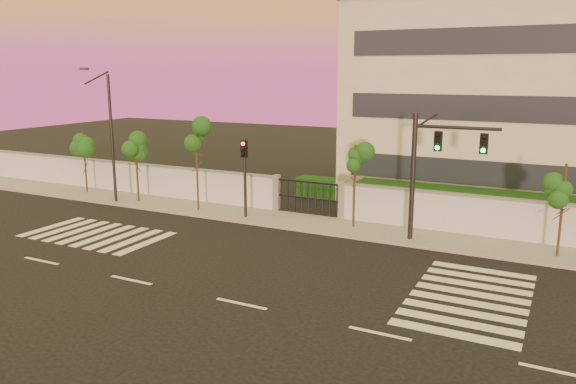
{
  "coord_description": "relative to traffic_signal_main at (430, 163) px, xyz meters",
  "views": [
    {
      "loc": [
        9.72,
        -15.55,
        7.92
      ],
      "look_at": [
        -1.23,
        6.0,
        2.72
      ],
      "focal_mm": 35.0,
      "sensor_mm": 36.0,
      "label": 1
    }
  ],
  "objects": [
    {
      "name": "traffic_signal_secondary",
      "position": [
        -9.87,
        -0.01,
        -1.0
      ],
      "size": [
        0.35,
        0.34,
        4.49
      ],
      "rotation": [
        0.0,
        0.0,
        0.1
      ],
      "color": "black",
      "rests_on": "ground"
    },
    {
      "name": "street_tree_a",
      "position": [
        -22.47,
        0.78,
        -0.77
      ],
      "size": [
        1.4,
        1.11,
        4.19
      ],
      "color": "#382314",
      "rests_on": "ground"
    },
    {
      "name": "street_tree_b",
      "position": [
        -17.65,
        0.3,
        -0.8
      ],
      "size": [
        1.54,
        1.23,
        4.14
      ],
      "color": "#382314",
      "rests_on": "ground"
    },
    {
      "name": "institutional_building",
      "position": [
        4.93,
        12.1,
        2.31
      ],
      "size": [
        24.4,
        12.4,
        12.25
      ],
      "color": "beige",
      "rests_on": "ground"
    },
    {
      "name": "street_tree_e",
      "position": [
        5.58,
        0.36,
        -0.78
      ],
      "size": [
        1.46,
        1.16,
        4.17
      ],
      "color": "#382314",
      "rests_on": "ground"
    },
    {
      "name": "road_markings",
      "position": [
        -5.65,
        -6.13,
        -3.84
      ],
      "size": [
        57.0,
        7.62,
        0.02
      ],
      "color": "silver",
      "rests_on": "ground"
    },
    {
      "name": "sidewalk",
      "position": [
        -4.07,
        0.61,
        -3.77
      ],
      "size": [
        60.0,
        3.0,
        0.15
      ],
      "primitive_type": "cube",
      "color": "gray",
      "rests_on": "ground"
    },
    {
      "name": "streetlight_west",
      "position": [
        -18.9,
        -0.53,
        0.55
      ],
      "size": [
        0.49,
        1.96,
        8.14
      ],
      "color": "black",
      "rests_on": "ground"
    },
    {
      "name": "street_tree_d",
      "position": [
        -3.89,
        0.82,
        -0.64
      ],
      "size": [
        1.36,
        1.09,
        4.36
      ],
      "color": "#382314",
      "rests_on": "ground"
    },
    {
      "name": "street_tree_c",
      "position": [
        -13.1,
        0.16,
        0.06
      ],
      "size": [
        1.4,
        1.11,
        5.32
      ],
      "color": "#382314",
      "rests_on": "ground"
    },
    {
      "name": "perimeter_wall",
      "position": [
        -3.96,
        2.11,
        -2.78
      ],
      "size": [
        60.0,
        0.36,
        2.2
      ],
      "color": "silver",
      "rests_on": "ground"
    },
    {
      "name": "traffic_signal_main",
      "position": [
        0.0,
        0.0,
        0.0
      ],
      "size": [
        3.85,
        0.38,
        6.09
      ],
      "rotation": [
        0.0,
        0.0,
        0.01
      ],
      "color": "black",
      "rests_on": "ground"
    },
    {
      "name": "ground",
      "position": [
        -4.07,
        -9.89,
        -3.85
      ],
      "size": [
        120.0,
        120.0,
        0.0
      ],
      "primitive_type": "plane",
      "color": "black",
      "rests_on": "ground"
    },
    {
      "name": "hedge_row",
      "position": [
        -2.9,
        4.85,
        -3.03
      ],
      "size": [
        41.0,
        4.25,
        1.8
      ],
      "color": "#173811",
      "rests_on": "ground"
    }
  ]
}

